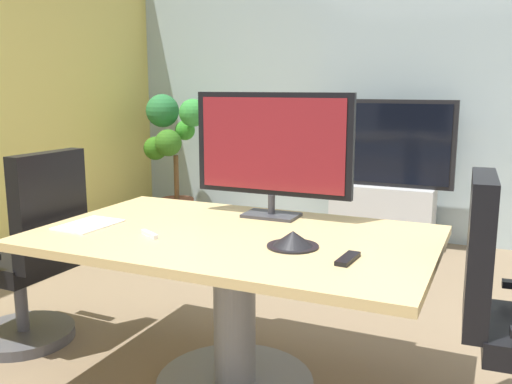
% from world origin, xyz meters
% --- Properties ---
extents(wall_back_glass_partition, '(5.24, 0.10, 2.83)m').
position_xyz_m(wall_back_glass_partition, '(0.00, 3.14, 1.42)').
color(wall_back_glass_partition, '#9EB2B7').
rests_on(wall_back_glass_partition, ground).
extents(conference_table, '(1.81, 1.11, 0.76)m').
position_xyz_m(conference_table, '(-0.03, 0.07, 0.55)').
color(conference_table, tan).
rests_on(conference_table, ground).
extents(office_chair_left, '(0.60, 0.58, 1.09)m').
position_xyz_m(office_chair_left, '(-1.25, 0.01, 0.46)').
color(office_chair_left, '#4C4C51').
rests_on(office_chair_left, ground).
extents(tv_monitor, '(0.84, 0.18, 0.64)m').
position_xyz_m(tv_monitor, '(-0.00, 0.45, 1.12)').
color(tv_monitor, '#333338').
rests_on(tv_monitor, conference_table).
extents(wall_display_unit, '(1.20, 0.36, 1.31)m').
position_xyz_m(wall_display_unit, '(0.11, 2.78, 0.44)').
color(wall_display_unit, '#B7BABC').
rests_on(wall_display_unit, ground).
extents(potted_plant, '(0.71, 0.50, 1.34)m').
position_xyz_m(potted_plant, '(-1.95, 2.58, 0.81)').
color(potted_plant, brown).
rests_on(potted_plant, ground).
extents(conference_phone, '(0.22, 0.22, 0.07)m').
position_xyz_m(conference_phone, '(0.29, -0.03, 0.79)').
color(conference_phone, black).
rests_on(conference_phone, conference_table).
extents(remote_control, '(0.06, 0.17, 0.02)m').
position_xyz_m(remote_control, '(0.55, -0.12, 0.77)').
color(remote_control, black).
rests_on(remote_control, conference_table).
extents(whiteboard_marker, '(0.12, 0.08, 0.02)m').
position_xyz_m(whiteboard_marker, '(-0.35, -0.14, 0.77)').
color(whiteboard_marker, silver).
rests_on(whiteboard_marker, conference_table).
extents(paper_notepad, '(0.22, 0.31, 0.01)m').
position_xyz_m(paper_notepad, '(-0.74, -0.09, 0.76)').
color(paper_notepad, white).
rests_on(paper_notepad, conference_table).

